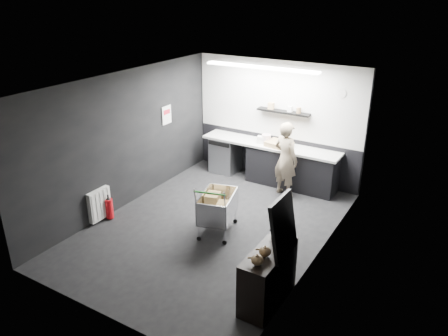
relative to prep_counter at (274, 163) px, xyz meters
The scene contains 22 objects.
floor 2.47m from the prep_counter, 93.20° to the right, with size 5.50×5.50×0.00m, color black.
ceiling 3.30m from the prep_counter, 93.20° to the right, with size 5.50×5.50×0.00m, color silver.
wall_back 0.96m from the prep_counter, 112.30° to the left, with size 5.50×5.50×0.00m, color black.
wall_front 5.25m from the prep_counter, 91.50° to the right, with size 5.50×5.50×0.00m, color black.
wall_left 3.35m from the prep_counter, 131.43° to the right, with size 5.50×5.50×0.00m, color black.
wall_right 3.18m from the prep_counter, 52.38° to the right, with size 5.50×5.50×0.00m, color black.
kitchen_wall_panel 1.43m from the prep_counter, 113.58° to the left, with size 3.95×0.02×1.70m, color silver.
dado_panel 0.34m from the prep_counter, 113.58° to the left, with size 3.95×0.02×1.00m, color black.
floating_shelf 1.18m from the prep_counter, 72.13° to the left, with size 1.20×0.22×0.04m, color black.
wall_clock 2.13m from the prep_counter, 13.36° to the left, with size 0.20×0.20×0.03m, color silver.
poster 2.63m from the prep_counter, 152.11° to the right, with size 0.02×0.30×0.40m, color white.
poster_red_band 2.66m from the prep_counter, 152.05° to the right, with size 0.01×0.22×0.10m, color red.
radiator 3.92m from the prep_counter, 122.01° to the right, with size 0.10×0.50×0.60m, color silver.
ceiling_strip 2.29m from the prep_counter, 103.37° to the right, with size 2.40×0.20×0.04m, color white.
prep_counter is the anchor object (origin of this frame).
person 0.73m from the prep_counter, 45.07° to the right, with size 0.59×0.39×1.61m, color beige.
shopping_cart 2.50m from the prep_counter, 89.14° to the right, with size 0.78×1.06×1.02m.
sideboard 4.07m from the prep_counter, 66.08° to the right, with size 0.47×1.10×1.65m.
fire_extinguisher 3.75m from the prep_counter, 122.05° to the right, with size 0.15×0.15×0.49m.
cardboard_box 0.51m from the prep_counter, 24.59° to the right, with size 0.53×0.41×0.11m, color tan.
pink_tub 0.59m from the prep_counter, behind, with size 0.20×0.20×0.20m, color beige.
white_container 0.62m from the prep_counter, behind, with size 0.18×0.14×0.16m, color silver.
Camera 1 is at (3.83, -5.96, 4.17)m, focal length 35.00 mm.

